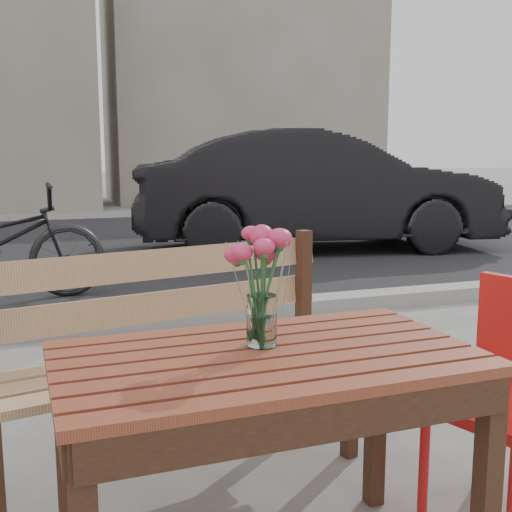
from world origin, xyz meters
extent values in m
cube|color=black|center=(0.00, 7.00, 0.00)|extent=(30.00, 8.00, 0.00)
cube|color=gray|center=(0.00, 3.00, 0.06)|extent=(30.00, 0.25, 0.12)
cube|color=slate|center=(5.00, 15.00, 3.00)|extent=(7.00, 3.00, 6.00)
cube|color=brown|center=(0.16, 0.06, 0.70)|extent=(1.18, 0.70, 0.03)
cube|color=black|center=(0.70, -0.22, 0.34)|extent=(0.06, 0.06, 0.69)
cube|color=black|center=(-0.38, 0.34, 0.34)|extent=(0.06, 0.06, 0.69)
cube|color=black|center=(0.69, 0.36, 0.34)|extent=(0.06, 0.06, 0.69)
cube|color=#A07953|center=(0.06, 0.73, 0.48)|extent=(1.57, 0.70, 0.03)
cube|color=#A07953|center=(0.01, 0.96, 0.74)|extent=(1.49, 0.33, 0.41)
cube|color=black|center=(0.77, 0.70, 0.25)|extent=(0.06, 0.06, 0.50)
cube|color=black|center=(0.70, 1.04, 0.46)|extent=(0.06, 0.06, 0.92)
cube|color=red|center=(1.01, 0.11, 0.42)|extent=(0.52, 0.52, 0.04)
cylinder|color=red|center=(0.80, 0.21, 0.20)|extent=(0.04, 0.04, 0.40)
cylinder|color=red|center=(1.11, 0.32, 0.20)|extent=(0.04, 0.04, 0.40)
cylinder|color=white|center=(0.17, 0.12, 0.79)|extent=(0.09, 0.09, 0.15)
cylinder|color=#2A6532|center=(0.17, 0.12, 0.86)|extent=(0.05, 0.05, 0.30)
imported|color=black|center=(3.04, 6.09, 0.77)|extent=(4.87, 2.42, 1.53)
camera|label=1|loc=(-0.44, -1.55, 1.27)|focal=45.00mm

